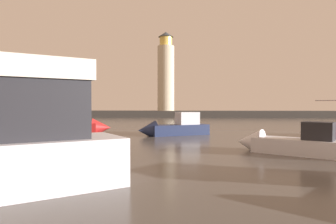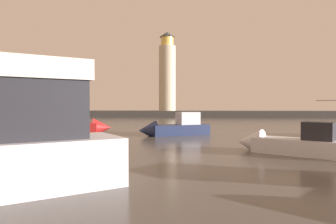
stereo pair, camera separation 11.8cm
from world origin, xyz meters
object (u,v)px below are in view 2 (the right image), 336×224
Objects in this scene: lighthouse at (167,74)px; motorboat_4 at (173,128)px; motorboat_0 at (286,143)px; motorboat_2 at (76,126)px.

lighthouse is 43.50m from motorboat_4.
motorboat_0 is 0.87× the size of motorboat_2.
motorboat_4 is at bearing -84.83° from lighthouse.
motorboat_4 reaches higher than motorboat_0.
lighthouse reaches higher than motorboat_0.
lighthouse is 2.75× the size of motorboat_4.
motorboat_4 is (3.83, -42.28, -9.47)m from lighthouse.
motorboat_0 is at bearing -78.37° from lighthouse.
motorboat_0 is 0.91× the size of motorboat_4.
lighthouse is at bearing 82.63° from motorboat_2.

